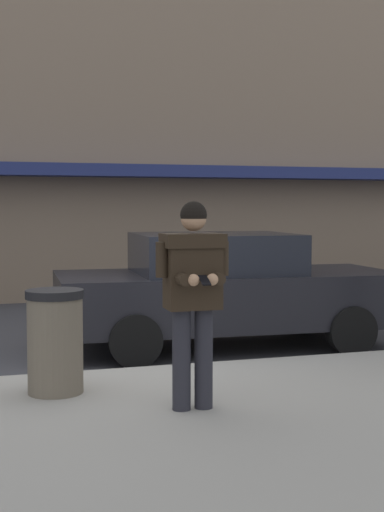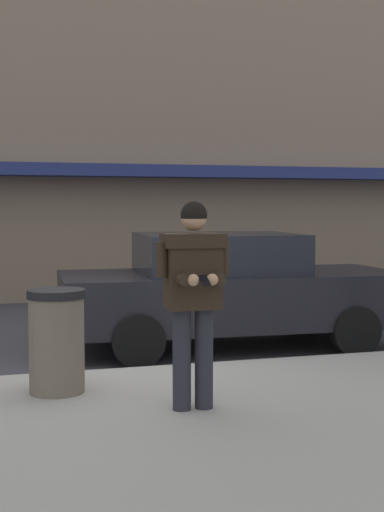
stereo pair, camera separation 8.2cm
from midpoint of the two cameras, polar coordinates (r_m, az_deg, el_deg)
name	(u,v)px [view 2 (the right image)]	position (r m, az deg, el deg)	size (l,w,h in m)	color
ground_plane	(99,378)	(8.09, -7.18, -9.63)	(80.00, 80.00, 0.00)	#3D3D42
sidewalk	(285,446)	(5.70, 7.90, -14.80)	(32.00, 5.30, 0.14)	#99968E
curb_paint_line	(184,371)	(8.35, -0.35, -9.15)	(28.00, 0.12, 0.01)	silver
storefront_facade	(83,19)	(16.94, -8.58, 18.27)	(28.00, 4.70, 12.20)	#84705B
parked_sedan_mid	(228,289)	(9.55, 3.15, -2.69)	(4.59, 2.10, 1.54)	black
man_texting_on_phone	(193,282)	(6.12, 0.49, -2.11)	(0.65, 0.58, 1.81)	#23232B
trash_bin	(57,341)	(6.89, -10.44, -6.68)	(0.55, 0.55, 0.98)	#665B4C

